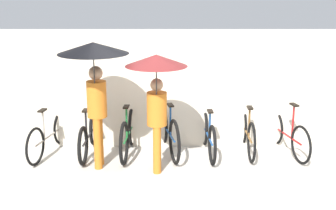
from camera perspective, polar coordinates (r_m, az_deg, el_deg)
ground_plane at (r=7.24m, az=0.01°, el=-9.82°), size 30.00×30.00×0.00m
back_wall at (r=8.57m, az=-0.00°, el=1.92°), size 12.27×0.12×2.18m
parked_bicycle_0 at (r=8.64m, az=-14.31°, el=-3.55°), size 0.51×1.70×1.01m
parked_bicycle_1 at (r=8.48m, az=-9.68°, el=-3.65°), size 0.44×1.67×0.99m
parked_bicycle_2 at (r=8.37m, az=-4.88°, el=-3.45°), size 0.44×1.71×1.01m
parked_bicycle_3 at (r=8.42m, az=-0.01°, el=-3.21°), size 0.53×1.80×1.00m
parked_bicycle_4 at (r=8.39m, az=4.87°, el=-3.61°), size 0.44×1.67×1.03m
parked_bicycle_5 at (r=8.57m, az=9.57°, el=-3.29°), size 0.44×1.67×1.02m
parked_bicycle_6 at (r=8.67m, az=14.25°, el=-3.41°), size 0.55×1.64×1.10m
pedestrian_leading at (r=7.44m, az=-9.00°, el=4.52°), size 1.12×1.12×2.11m
pedestrian_center at (r=7.22m, az=-1.45°, el=2.88°), size 0.96×0.96×1.95m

